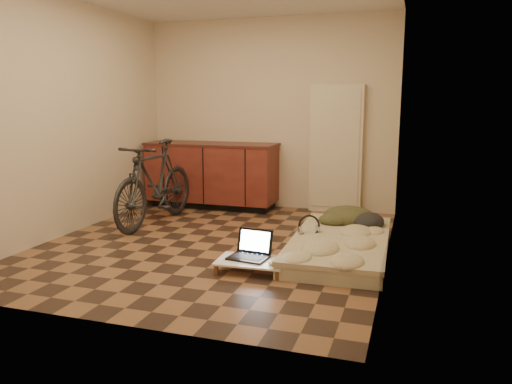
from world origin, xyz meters
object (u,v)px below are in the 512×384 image
(futon, at_px, (340,244))
(laptop, at_px, (251,252))
(bicycle, at_px, (155,179))
(lap_desk, at_px, (252,261))

(futon, relative_size, laptop, 5.19)
(bicycle, height_order, lap_desk, bicycle)
(futon, relative_size, lap_desk, 3.09)
(futon, bearing_deg, bicycle, 166.81)
(bicycle, relative_size, laptop, 4.66)
(bicycle, distance_m, laptop, 2.05)
(futon, height_order, lap_desk, futon)
(lap_desk, xyz_separation_m, laptop, (-0.03, 0.08, 0.06))
(laptop, bearing_deg, bicycle, 150.33)
(laptop, bearing_deg, lap_desk, -59.22)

